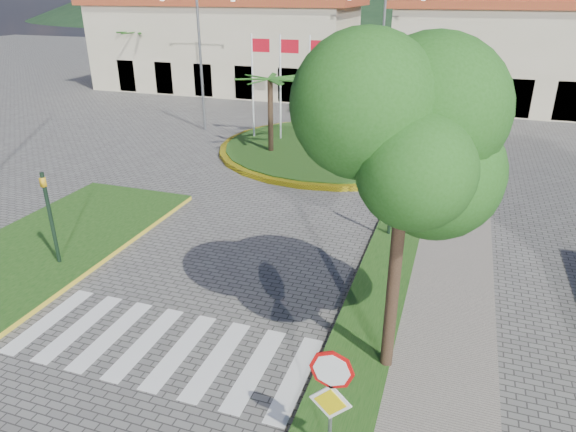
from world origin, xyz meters
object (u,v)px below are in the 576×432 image
(deciduous_tree, at_px, (406,158))
(car_dark_b, at_px, (393,110))
(car_dark_a, at_px, (315,104))
(stop_sign, at_px, (331,390))
(white_van, at_px, (309,94))
(roundabout_island, at_px, (335,148))

(deciduous_tree, height_order, car_dark_b, deciduous_tree)
(deciduous_tree, relative_size, car_dark_a, 2.00)
(stop_sign, bearing_deg, car_dark_a, 106.52)
(white_van, relative_size, car_dark_a, 1.30)
(stop_sign, distance_m, car_dark_a, 30.35)
(deciduous_tree, bearing_deg, car_dark_a, 109.51)
(car_dark_b, bearing_deg, deciduous_tree, 177.19)
(deciduous_tree, xyz_separation_m, white_van, (-10.74, 29.51, -4.56))
(stop_sign, relative_size, car_dark_b, 0.64)
(roundabout_island, distance_m, car_dark_b, 8.68)
(car_dark_b, bearing_deg, car_dark_a, 73.30)
(stop_sign, relative_size, white_van, 0.60)
(deciduous_tree, xyz_separation_m, car_dark_a, (-9.23, 26.03, -4.60))
(stop_sign, height_order, white_van, stop_sign)
(deciduous_tree, relative_size, car_dark_b, 1.64)
(roundabout_island, distance_m, deciduous_tree, 18.55)
(stop_sign, height_order, deciduous_tree, deciduous_tree)
(deciduous_tree, height_order, car_dark_a, deciduous_tree)
(roundabout_island, bearing_deg, car_dark_a, 112.43)
(stop_sign, distance_m, white_van, 34.11)
(roundabout_island, xyz_separation_m, white_van, (-5.24, 12.51, 0.44))
(roundabout_island, height_order, deciduous_tree, deciduous_tree)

